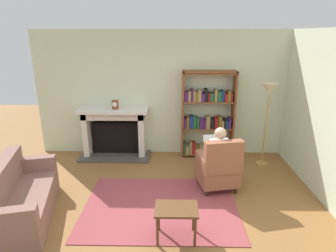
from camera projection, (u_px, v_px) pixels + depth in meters
ground at (160, 218)px, 4.26m from camera, size 14.00×14.00×0.00m
back_wall at (165, 94)px, 6.27m from camera, size 5.60×0.10×2.70m
side_wall_right at (314, 110)px, 4.98m from camera, size 0.10×5.20×2.70m
area_rug at (161, 206)px, 4.54m from camera, size 2.40×1.80×0.01m
fireplace at (115, 131)px, 6.29m from camera, size 1.52×0.64×1.10m
mantel_clock at (115, 105)px, 6.00m from camera, size 0.14×0.14×0.18m
bookshelf at (207, 117)px, 6.19m from camera, size 1.13×0.32×1.89m
armchair_reading at (219, 168)px, 4.90m from camera, size 0.75×0.73×0.97m
seated_reader at (217, 154)px, 4.95m from camera, size 0.43×0.58×1.14m
sofa_floral at (20, 199)px, 4.15m from camera, size 1.11×1.82×0.85m
side_table at (176, 213)px, 3.72m from camera, size 0.56×0.39×0.47m
scattered_books at (186, 209)px, 4.44m from camera, size 0.30×0.42×0.03m
floor_lamp at (269, 96)px, 5.57m from camera, size 0.32×0.32×1.70m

